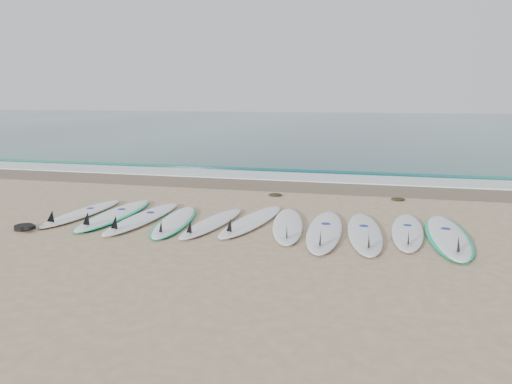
% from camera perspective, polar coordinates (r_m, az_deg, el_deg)
% --- Properties ---
extents(ground, '(120.00, 120.00, 0.00)m').
position_cam_1_polar(ground, '(9.03, -0.67, -3.89)').
color(ground, tan).
extents(ocean, '(120.00, 55.00, 0.03)m').
position_cam_1_polar(ocean, '(41.06, 11.09, 7.59)').
color(ocean, '#1E5954').
rests_on(ocean, ground).
extents(wet_sand_band, '(120.00, 1.80, 0.01)m').
position_cam_1_polar(wet_sand_band, '(12.94, 3.97, 0.68)').
color(wet_sand_band, brown).
rests_on(wet_sand_band, ground).
extents(foam_band, '(120.00, 1.40, 0.04)m').
position_cam_1_polar(foam_band, '(14.30, 4.97, 1.71)').
color(foam_band, silver).
rests_on(foam_band, ground).
extents(wave_crest, '(120.00, 1.00, 0.10)m').
position_cam_1_polar(wave_crest, '(15.76, 5.85, 2.67)').
color(wave_crest, '#1E5954').
rests_on(wave_crest, ground).
extents(surfboard_0, '(0.63, 2.49, 0.32)m').
position_cam_1_polar(surfboard_0, '(10.35, -19.41, -2.29)').
color(surfboard_0, white).
rests_on(surfboard_0, ground).
extents(surfboard_1, '(0.71, 2.73, 0.34)m').
position_cam_1_polar(surfboard_1, '(10.03, -15.91, -2.51)').
color(surfboard_1, white).
rests_on(surfboard_1, ground).
extents(surfboard_2, '(0.66, 2.69, 0.34)m').
position_cam_1_polar(surfboard_2, '(9.59, -12.94, -2.92)').
color(surfboard_2, white).
rests_on(surfboard_2, ground).
extents(surfboard_3, '(0.93, 2.47, 0.31)m').
position_cam_1_polar(surfboard_3, '(9.27, -9.34, -3.35)').
color(surfboard_3, white).
rests_on(surfboard_3, ground).
extents(surfboard_4, '(0.77, 2.42, 0.30)m').
position_cam_1_polar(surfboard_4, '(9.06, -5.15, -3.54)').
color(surfboard_4, white).
rests_on(surfboard_4, ground).
extents(surfboard_5, '(0.93, 2.66, 0.33)m').
position_cam_1_polar(surfboard_5, '(9.14, -0.60, -3.34)').
color(surfboard_5, white).
rests_on(surfboard_5, ground).
extents(surfboard_6, '(0.95, 2.61, 0.33)m').
position_cam_1_polar(surfboard_6, '(8.87, 3.64, -3.81)').
color(surfboard_6, white).
rests_on(surfboard_6, ground).
extents(surfboard_7, '(0.71, 2.82, 0.36)m').
position_cam_1_polar(surfboard_7, '(8.55, 7.82, -4.42)').
color(surfboard_7, white).
rests_on(surfboard_7, ground).
extents(surfboard_8, '(0.81, 2.75, 0.35)m').
position_cam_1_polar(surfboard_8, '(8.55, 12.33, -4.59)').
color(surfboard_8, silver).
rests_on(surfboard_8, ground).
extents(surfboard_9, '(0.61, 2.53, 0.32)m').
position_cam_1_polar(surfboard_9, '(8.84, 16.93, -4.34)').
color(surfboard_9, white).
rests_on(surfboard_9, ground).
extents(surfboard_10, '(0.73, 2.82, 0.36)m').
position_cam_1_polar(surfboard_10, '(8.79, 21.10, -4.71)').
color(surfboard_10, white).
rests_on(surfboard_10, ground).
extents(seaweed_near, '(0.32, 0.25, 0.06)m').
position_cam_1_polar(seaweed_near, '(11.68, 2.22, -0.31)').
color(seaweed_near, black).
rests_on(seaweed_near, ground).
extents(seaweed_far, '(0.31, 0.24, 0.06)m').
position_cam_1_polar(seaweed_far, '(11.62, 15.90, -0.79)').
color(seaweed_far, black).
rests_on(seaweed_far, ground).
extents(leash_coil, '(0.46, 0.36, 0.11)m').
position_cam_1_polar(leash_coil, '(9.64, -24.88, -3.68)').
color(leash_coil, black).
rests_on(leash_coil, ground).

